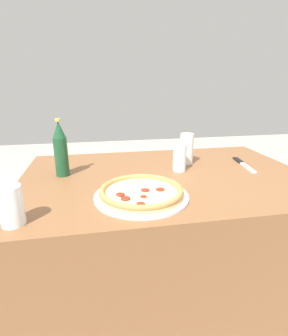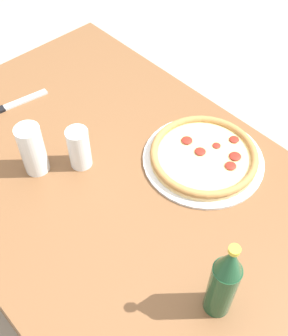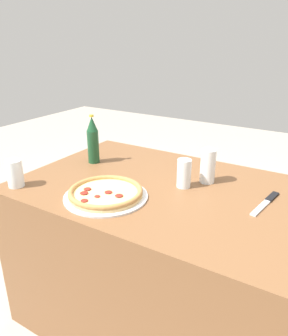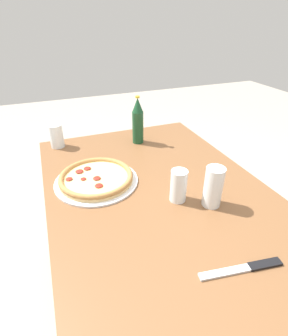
# 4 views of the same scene
# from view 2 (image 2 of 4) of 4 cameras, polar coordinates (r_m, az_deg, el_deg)

# --- Properties ---
(ground_plane) EXTENTS (8.00, 8.00, 0.00)m
(ground_plane) POSITION_cam_2_polar(r_m,az_deg,el_deg) (1.77, -3.08, -15.41)
(ground_plane) COLOR #A89E8E
(table) EXTENTS (1.25, 0.84, 0.72)m
(table) POSITION_cam_2_polar(r_m,az_deg,el_deg) (1.45, -3.68, -9.47)
(table) COLOR brown
(table) RESTS_ON ground_plane
(pizza_pepperoni) EXTENTS (0.34, 0.34, 0.04)m
(pizza_pepperoni) POSITION_cam_2_polar(r_m,az_deg,el_deg) (1.17, 8.10, 1.61)
(pizza_pepperoni) COLOR silver
(pizza_pepperoni) RESTS_ON table
(glass_water) EXTENTS (0.06, 0.06, 0.12)m
(glass_water) POSITION_cam_2_polar(r_m,az_deg,el_deg) (1.13, -8.77, 2.57)
(glass_water) COLOR white
(glass_water) RESTS_ON table
(glass_orange_juice) EXTENTS (0.07, 0.07, 0.15)m
(glass_orange_juice) POSITION_cam_2_polar(r_m,az_deg,el_deg) (1.14, -14.79, 2.14)
(glass_orange_juice) COLOR white
(glass_orange_juice) RESTS_ON table
(beer_bottle) EXTENTS (0.06, 0.06, 0.25)m
(beer_bottle) POSITION_cam_2_polar(r_m,az_deg,el_deg) (0.86, 10.77, -14.88)
(beer_bottle) COLOR #194728
(beer_bottle) RESTS_ON table
(knife) EXTENTS (0.06, 0.24, 0.01)m
(knife) POSITION_cam_2_polar(r_m,az_deg,el_deg) (1.39, -17.94, 7.91)
(knife) COLOR black
(knife) RESTS_ON table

